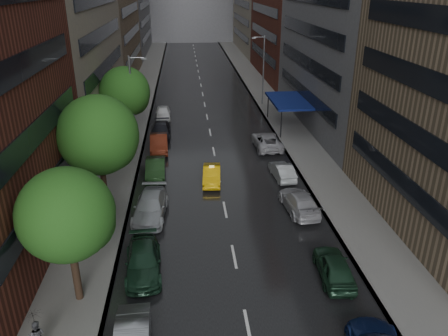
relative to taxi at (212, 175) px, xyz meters
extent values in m
cube|color=black|center=(0.66, 29.11, -0.67)|extent=(14.00, 140.00, 0.01)
cube|color=gray|center=(-8.34, 29.11, -0.60)|extent=(4.00, 140.00, 0.15)
cube|color=gray|center=(9.66, 29.11, -0.60)|extent=(4.00, 140.00, 0.15)
cube|color=#937A5B|center=(-14.34, 43.11, 10.32)|extent=(8.00, 28.00, 22.00)
cube|color=slate|center=(15.66, 15.11, 11.32)|extent=(8.00, 28.00, 24.00)
cylinder|color=#382619|center=(-7.94, -14.08, 1.39)|extent=(0.40, 0.40, 4.13)
sphere|color=#1E5116|center=(-7.94, -14.08, 4.49)|extent=(4.73, 4.73, 4.73)
cylinder|color=#382619|center=(-7.94, -4.61, 1.73)|extent=(0.40, 0.40, 4.81)
sphere|color=#1E5116|center=(-7.94, -4.61, 5.33)|extent=(5.49, 5.49, 5.49)
cylinder|color=#382619|center=(-7.94, 10.26, 1.51)|extent=(0.40, 0.40, 4.37)
sphere|color=#1E5116|center=(-7.94, 10.26, 4.79)|extent=(5.00, 5.00, 5.00)
imported|color=yellow|center=(0.00, 0.00, 0.00)|extent=(1.74, 4.20, 1.35)
imported|color=#173222|center=(-4.74, -11.89, 0.04)|extent=(2.36, 5.09, 1.44)
imported|color=#A0A5A9|center=(-4.74, -5.39, 0.11)|extent=(2.57, 5.53, 1.56)
imported|color=#1A3618|center=(-4.74, 1.54, 0.09)|extent=(1.75, 4.68, 1.53)
imported|color=#622313|center=(-4.74, 7.84, 0.12)|extent=(1.92, 4.93, 1.60)
imported|color=black|center=(-4.74, 11.97, 0.07)|extent=(2.12, 5.17, 1.50)
imported|color=white|center=(-4.74, 18.92, 0.08)|extent=(1.92, 4.47, 1.50)
imported|color=#183523|center=(6.06, -13.46, 0.06)|extent=(2.02, 4.44, 1.48)
imported|color=#A9A8AE|center=(6.06, -5.50, 0.06)|extent=(2.47, 5.22, 1.47)
imported|color=#AAB1B3|center=(6.06, 0.30, 0.00)|extent=(1.72, 4.16, 1.34)
imported|color=#A5A4A9|center=(6.06, 7.65, 0.09)|extent=(2.69, 5.55, 1.52)
imported|color=#49494D|center=(-9.02, -17.51, 0.26)|extent=(0.77, 0.61, 1.57)
imported|color=black|center=(-9.02, -17.51, 1.12)|extent=(0.96, 0.98, 0.88)
cylinder|color=gray|center=(-7.14, 9.11, 3.97)|extent=(0.18, 0.18, 9.00)
cube|color=gray|center=(-5.74, 9.11, 8.17)|extent=(0.50, 0.22, 0.16)
cylinder|color=gray|center=(8.46, 24.11, 3.97)|extent=(0.18, 0.18, 9.00)
cube|color=gray|center=(7.06, 24.11, 8.17)|extent=(0.50, 0.22, 0.16)
cube|color=navy|center=(9.66, 14.11, 2.47)|extent=(4.00, 8.00, 0.25)
cylinder|color=black|center=(8.06, 10.31, 0.97)|extent=(0.12, 0.12, 3.00)
cylinder|color=black|center=(8.06, 17.91, 0.97)|extent=(0.12, 0.12, 3.00)
camera|label=1|loc=(-2.00, -33.23, 14.93)|focal=35.00mm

